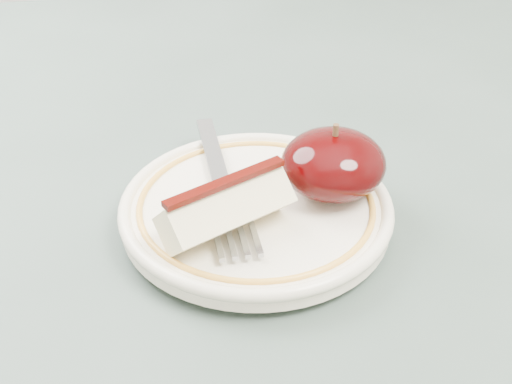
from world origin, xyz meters
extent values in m
cylinder|color=brown|center=(0.40, 0.40, 0.35)|extent=(0.05, 0.05, 0.71)
cube|color=#44544C|center=(0.00, 0.00, 0.73)|extent=(0.90, 0.90, 0.04)
cylinder|color=#F5EBCE|center=(0.00, -0.03, 0.75)|extent=(0.10, 0.10, 0.01)
cylinder|color=#F5EBCE|center=(0.00, -0.03, 0.76)|extent=(0.18, 0.18, 0.01)
torus|color=#F5EBCE|center=(0.00, -0.03, 0.77)|extent=(0.18, 0.18, 0.01)
torus|color=gold|center=(0.00, -0.03, 0.77)|extent=(0.16, 0.16, 0.00)
ellipsoid|color=black|center=(0.06, -0.02, 0.79)|extent=(0.07, 0.07, 0.04)
cylinder|color=#472D19|center=(0.06, -0.02, 0.81)|extent=(0.00, 0.00, 0.01)
cube|color=#FBEEB9|center=(-0.02, -0.05, 0.79)|extent=(0.09, 0.07, 0.04)
cube|color=#360501|center=(-0.02, -0.05, 0.81)|extent=(0.08, 0.04, 0.00)
cube|color=gray|center=(-0.02, 0.04, 0.77)|extent=(0.01, 0.09, 0.00)
cube|color=gray|center=(-0.02, -0.02, 0.77)|extent=(0.01, 0.03, 0.00)
cube|color=gray|center=(-0.02, -0.04, 0.77)|extent=(0.03, 0.02, 0.00)
cube|color=gray|center=(0.00, -0.07, 0.77)|extent=(0.00, 0.04, 0.00)
cube|color=gray|center=(-0.01, -0.07, 0.77)|extent=(0.00, 0.04, 0.00)
cube|color=gray|center=(-0.02, -0.07, 0.77)|extent=(0.00, 0.04, 0.00)
cube|color=gray|center=(-0.03, -0.07, 0.77)|extent=(0.00, 0.04, 0.00)
camera|label=1|loc=(-0.07, -0.40, 1.05)|focal=50.00mm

